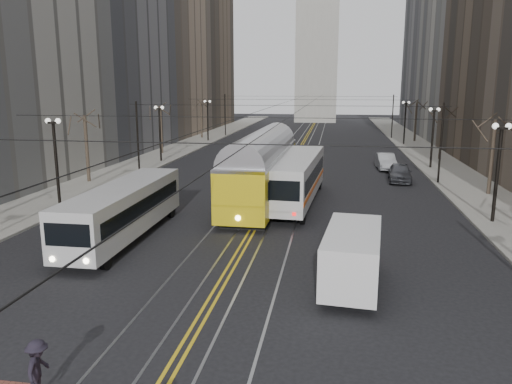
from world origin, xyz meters
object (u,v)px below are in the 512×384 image
(sedan_grey, at_px, (400,172))
(rear_bus, at_px, (295,180))
(streetcar, at_px, (262,175))
(sedan_silver, at_px, (386,162))
(cargo_van, at_px, (352,260))
(transit_bus, at_px, (124,212))
(pedestrian_d, at_px, (38,369))

(sedan_grey, bearing_deg, rear_bus, -126.94)
(sedan_grey, bearing_deg, streetcar, -135.03)
(streetcar, relative_size, rear_bus, 1.27)
(rear_bus, relative_size, sedan_silver, 2.74)
(cargo_van, height_order, sedan_grey, cargo_van)
(streetcar, xyz_separation_m, sedan_silver, (9.83, 15.27, -1.13))
(rear_bus, xyz_separation_m, cargo_van, (3.43, -14.29, -0.45))
(transit_bus, distance_m, pedestrian_d, 13.85)
(streetcar, relative_size, sedan_silver, 3.47)
(streetcar, xyz_separation_m, cargo_van, (5.73, -14.61, -0.69))
(streetcar, bearing_deg, rear_bus, -6.61)
(streetcar, distance_m, rear_bus, 2.33)
(pedestrian_d, bearing_deg, cargo_van, -54.72)
(sedan_grey, xyz_separation_m, pedestrian_d, (-12.88, -32.18, 0.04))
(rear_bus, height_order, sedan_grey, rear_bus)
(streetcar, relative_size, pedestrian_d, 10.02)
(transit_bus, bearing_deg, rear_bus, 48.83)
(cargo_van, height_order, sedan_silver, cargo_van)
(rear_bus, bearing_deg, streetcar, 175.79)
(streetcar, height_order, sedan_silver, streetcar)
(rear_bus, relative_size, cargo_van, 2.34)
(rear_bus, xyz_separation_m, sedan_silver, (7.53, 15.58, -0.89))
(transit_bus, height_order, sedan_silver, transit_bus)
(transit_bus, bearing_deg, streetcar, 58.64)
(cargo_van, distance_m, sedan_grey, 24.12)
(transit_bus, height_order, cargo_van, transit_bus)
(cargo_van, relative_size, pedestrian_d, 3.38)
(transit_bus, distance_m, rear_bus, 12.50)
(streetcar, height_order, cargo_van, streetcar)
(streetcar, xyz_separation_m, pedestrian_d, (-2.46, -23.13, -1.08))
(cargo_van, bearing_deg, sedan_silver, 87.65)
(transit_bus, distance_m, streetcar, 11.40)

